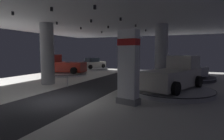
{
  "coord_description": "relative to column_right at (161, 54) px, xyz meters",
  "views": [
    {
      "loc": [
        7.46,
        -9.33,
        2.91
      ],
      "look_at": [
        1.31,
        5.72,
        1.4
      ],
      "focal_mm": 31.03,
      "sensor_mm": 36.0,
      "label": 1
    }
  ],
  "objects": [
    {
      "name": "pickup_truck_mid_right",
      "position": [
        1.54,
        -4.27,
        -1.48
      ],
      "size": [
        4.11,
        5.7,
        2.3
      ],
      "color": "silver",
      "rests_on": "display_platform_mid_right"
    },
    {
      "name": "pickup_truck_far_left",
      "position": [
        -12.64,
        1.78,
        -1.54
      ],
      "size": [
        5.53,
        3.22,
        2.3
      ],
      "color": "maroon",
      "rests_on": "display_platform_far_left"
    },
    {
      "name": "ground",
      "position": [
        -4.86,
        -9.3,
        -2.77
      ],
      "size": [
        24.0,
        44.0,
        0.06
      ],
      "color": "silver"
    },
    {
      "name": "display_platform_far_left",
      "position": [
        -12.32,
        1.82,
        -2.6
      ],
      "size": [
        5.68,
        5.68,
        0.27
      ],
      "color": "silver",
      "rests_on": "ground"
    },
    {
      "name": "column_right",
      "position": [
        0.0,
        0.0,
        0.0
      ],
      "size": [
        1.17,
        1.17,
        5.5
      ],
      "color": "silver",
      "rests_on": "ground"
    },
    {
      "name": "visitor_walking_near",
      "position": [
        -4.41,
        0.64,
        -1.84
      ],
      "size": [
        0.32,
        0.32,
        1.59
      ],
      "color": "black",
      "rests_on": "ground"
    },
    {
      "name": "display_platform_deep_left",
      "position": [
        -12.21,
        9.4,
        -2.6
      ],
      "size": [
        4.85,
        4.85,
        0.27
      ],
      "color": "silver",
      "rests_on": "ground"
    },
    {
      "name": "stanchion_a",
      "position": [
        -6.76,
        -5.45,
        -2.38
      ],
      "size": [
        0.28,
        0.28,
        1.01
      ],
      "color": "#333338",
      "rests_on": "ground"
    },
    {
      "name": "display_car_deep_left",
      "position": [
        -12.22,
        9.37,
        -1.71
      ],
      "size": [
        3.31,
        4.56,
        1.71
      ],
      "color": "silver",
      "rests_on": "display_platform_deep_left"
    },
    {
      "name": "ceiling_with_spotlights",
      "position": [
        -4.86,
        -9.3,
        2.8
      ],
      "size": [
        24.0,
        44.0,
        0.39
      ],
      "color": "silver"
    },
    {
      "name": "display_platform_far_right",
      "position": [
        2.17,
        3.13,
        -2.55
      ],
      "size": [
        5.89,
        5.89,
        0.36
      ],
      "color": "#333338",
      "rests_on": "ground"
    },
    {
      "name": "brand_sign_pylon",
      "position": [
        -0.6,
        -8.4,
        -0.62
      ],
      "size": [
        1.38,
        0.93,
        4.13
      ],
      "color": "slate",
      "rests_on": "ground"
    },
    {
      "name": "display_platform_mid_right",
      "position": [
        1.42,
        -4.57,
        -2.56
      ],
      "size": [
        5.68,
        5.68,
        0.33
      ],
      "color": "#B7B7BC",
      "rests_on": "ground"
    },
    {
      "name": "column_left",
      "position": [
        -9.46,
        -4.59,
        0.0
      ],
      "size": [
        1.21,
        1.21,
        5.5
      ],
      "color": "#ADADB2",
      "rests_on": "ground"
    },
    {
      "name": "display_car_far_right",
      "position": [
        2.15,
        3.15,
        -1.63
      ],
      "size": [
        4.12,
        4.35,
        1.71
      ],
      "color": "silver",
      "rests_on": "display_platform_far_right"
    }
  ]
}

